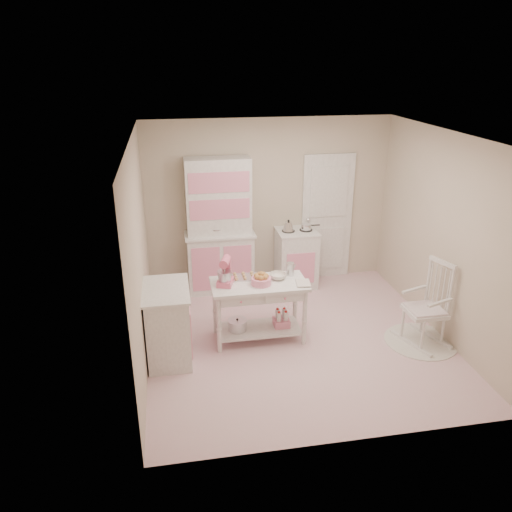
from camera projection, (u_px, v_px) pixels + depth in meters
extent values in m
plane|color=#CA7E8D|center=(296.00, 338.00, 6.53)|extent=(3.80, 3.80, 0.00)
cube|color=white|center=(303.00, 137.00, 5.55)|extent=(3.80, 3.80, 0.04)
cube|color=beige|center=(269.00, 203.00, 7.77)|extent=(3.80, 0.04, 2.60)
cube|color=beige|center=(356.00, 323.00, 4.30)|extent=(3.80, 0.04, 2.60)
cube|color=beige|center=(139.00, 256.00, 5.73)|extent=(0.04, 3.80, 2.60)
cube|color=beige|center=(444.00, 236.00, 6.34)|extent=(0.04, 3.80, 2.60)
cube|color=white|center=(327.00, 217.00, 8.00)|extent=(0.82, 0.05, 2.04)
cube|color=white|center=(219.00, 226.00, 7.52)|extent=(1.06, 0.50, 2.08)
cube|color=white|center=(296.00, 258.00, 7.89)|extent=(0.62, 0.57, 0.92)
cube|color=white|center=(168.00, 323.00, 5.97)|extent=(0.54, 0.84, 0.92)
cylinder|color=white|center=(420.00, 341.00, 6.45)|extent=(0.92, 0.92, 0.01)
cube|color=white|center=(426.00, 304.00, 6.25)|extent=(0.69, 0.84, 1.10)
cube|color=white|center=(259.00, 311.00, 6.38)|extent=(1.20, 0.60, 0.80)
cube|color=#EB6387|center=(225.00, 272.00, 6.12)|extent=(0.28, 0.33, 0.34)
cube|color=silver|center=(245.00, 277.00, 6.37)|extent=(0.34, 0.24, 0.02)
cylinder|color=pink|center=(261.00, 281.00, 6.17)|extent=(0.25, 0.25, 0.09)
imported|color=silver|center=(278.00, 276.00, 6.34)|extent=(0.22, 0.22, 0.07)
cylinder|color=silver|center=(290.00, 269.00, 6.42)|extent=(0.10, 0.10, 0.17)
imported|color=silver|center=(296.00, 283.00, 6.19)|extent=(0.20, 0.25, 0.02)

